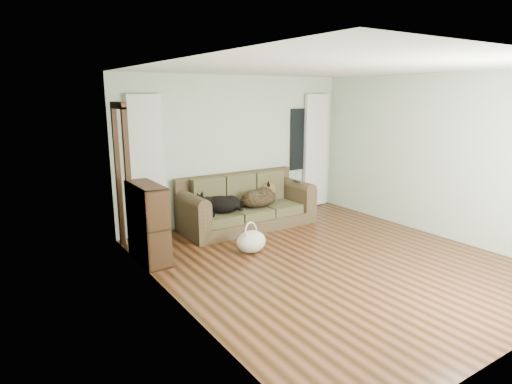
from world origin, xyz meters
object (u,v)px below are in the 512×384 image
sofa (248,202)px  dog_shepherd (260,198)px  tote_bag (251,242)px  dog_black_lab (218,205)px  bookshelf (148,226)px

sofa → dog_shepherd: (0.24, -0.02, 0.04)m
sofa → dog_shepherd: size_ratio=3.11×
tote_bag → dog_black_lab: bearing=87.8°
dog_black_lab → sofa: bearing=37.4°
bookshelf → tote_bag: bearing=-19.9°
dog_shepherd → dog_black_lab: bearing=-9.7°
sofa → bookshelf: (-1.99, -0.58, 0.05)m
sofa → dog_black_lab: 0.60m
dog_black_lab → tote_bag: dog_black_lab is taller
dog_black_lab → tote_bag: bearing=-56.6°
dog_shepherd → bookshelf: size_ratio=0.69×
dog_black_lab → tote_bag: (-0.04, -1.08, -0.32)m
tote_bag → bookshelf: bearing=158.9°
dog_shepherd → tote_bag: 1.43m
sofa → dog_black_lab: bearing=-178.2°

